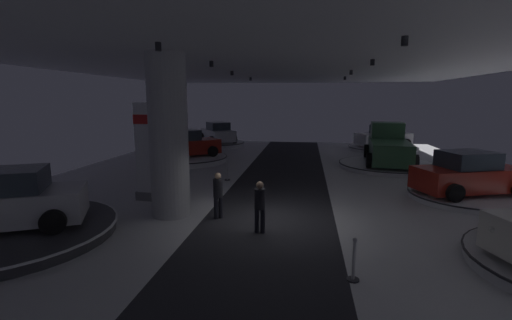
{
  "coord_description": "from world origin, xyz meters",
  "views": [
    {
      "loc": [
        1.18,
        -11.2,
        3.98
      ],
      "look_at": [
        -0.94,
        3.57,
        1.4
      ],
      "focal_mm": 24.64,
      "sensor_mm": 36.0,
      "label": 1
    }
  ],
  "objects": [
    {
      "name": "display_platform_near_left",
      "position": [
        -7.35,
        -2.66,
        0.18
      ],
      "size": [
        6.02,
        6.02,
        0.33
      ],
      "color": "#333338",
      "rests_on": "ground"
    },
    {
      "name": "display_car_mid_right",
      "position": [
        7.65,
        3.58,
        1.01
      ],
      "size": [
        4.56,
        3.25,
        1.71
      ],
      "color": "maroon",
      "rests_on": "display_platform_mid_right"
    },
    {
      "name": "display_platform_mid_right",
      "position": [
        7.68,
        3.59,
        0.14
      ],
      "size": [
        4.49,
        4.49,
        0.25
      ],
      "color": "silver",
      "rests_on": "ground"
    },
    {
      "name": "visitor_walking_near",
      "position": [
        -0.15,
        -1.2,
        0.91
      ],
      "size": [
        0.32,
        0.32,
        1.59
      ],
      "color": "black",
      "rests_on": "ground"
    },
    {
      "name": "display_car_near_left",
      "position": [
        -7.32,
        -2.64,
        1.09
      ],
      "size": [
        4.56,
        3.55,
        1.71
      ],
      "color": "silver",
      "rests_on": "display_platform_near_left"
    },
    {
      "name": "column_left",
      "position": [
        -3.43,
        0.06,
        2.75
      ],
      "size": [
        1.31,
        1.31,
        5.5
      ],
      "color": "#ADADB2",
      "rests_on": "ground"
    },
    {
      "name": "display_platform_deep_left",
      "position": [
        -6.35,
        18.02,
        0.2
      ],
      "size": [
        4.57,
        4.57,
        0.37
      ],
      "color": "silver",
      "rests_on": "ground"
    },
    {
      "name": "stanchion_b",
      "position": [
        -2.67,
        5.51,
        0.37
      ],
      "size": [
        0.28,
        0.28,
        1.01
      ],
      "color": "#333338",
      "rests_on": "ground"
    },
    {
      "name": "display_car_far_left",
      "position": [
        -6.5,
        10.32,
        1.12
      ],
      "size": [
        4.39,
        4.05,
        1.71
      ],
      "color": "maroon",
      "rests_on": "display_platform_far_left"
    },
    {
      "name": "display_platform_far_right",
      "position": [
        6.02,
        10.19,
        0.14
      ],
      "size": [
        5.68,
        5.68,
        0.26
      ],
      "color": "silver",
      "rests_on": "ground"
    },
    {
      "name": "display_car_deep_right",
      "position": [
        7.26,
        17.71,
        1.04
      ],
      "size": [
        4.57,
        3.43,
        1.71
      ],
      "color": "silver",
      "rests_on": "display_platform_deep_right"
    },
    {
      "name": "stanchion_a",
      "position": [
        2.29,
        -3.72,
        0.37
      ],
      "size": [
        0.28,
        0.28,
        1.01
      ],
      "color": "#333338",
      "rests_on": "ground"
    },
    {
      "name": "display_platform_deep_right",
      "position": [
        7.24,
        17.7,
        0.16
      ],
      "size": [
        5.33,
        5.33,
        0.28
      ],
      "color": "silver",
      "rests_on": "ground"
    },
    {
      "name": "pickup_truck_far_right",
      "position": [
        6.06,
        10.5,
        1.19
      ],
      "size": [
        3.15,
        5.51,
        2.3
      ],
      "color": "#2D5638",
      "rests_on": "display_platform_far_right"
    },
    {
      "name": "brand_sign_pylon",
      "position": [
        -4.85,
        1.76,
        2.0
      ],
      "size": [
        1.32,
        0.75,
        3.86
      ],
      "color": "slate",
      "rests_on": "ground"
    },
    {
      "name": "visitor_walking_far",
      "position": [
        -1.7,
        -0.12,
        0.91
      ],
      "size": [
        0.32,
        0.32,
        1.59
      ],
      "color": "black",
      "rests_on": "ground"
    },
    {
      "name": "ground",
      "position": [
        0.0,
        0.0,
        -0.02
      ],
      "size": [
        24.0,
        44.0,
        0.06
      ],
      "color": "silver"
    },
    {
      "name": "display_platform_far_left",
      "position": [
        -6.48,
        10.34,
        0.19
      ],
      "size": [
        5.24,
        5.24,
        0.35
      ],
      "color": "silver",
      "rests_on": "ground"
    },
    {
      "name": "ceiling_with_spotlights",
      "position": [
        0.0,
        -0.0,
        5.55
      ],
      "size": [
        24.0,
        44.0,
        0.39
      ],
      "color": "silver"
    },
    {
      "name": "display_car_deep_left",
      "position": [
        -6.33,
        18.0,
        1.14
      ],
      "size": [
        3.8,
        4.5,
        1.71
      ],
      "color": "silver",
      "rests_on": "display_platform_deep_left"
    }
  ]
}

